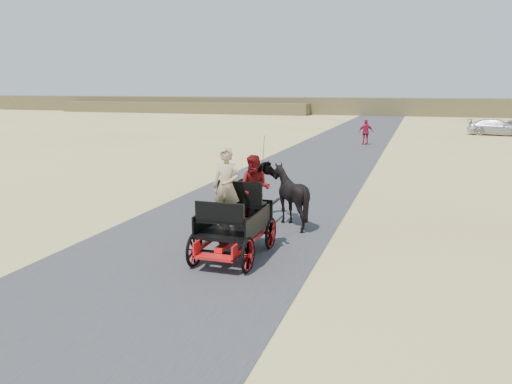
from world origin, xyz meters
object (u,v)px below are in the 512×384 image
(car_c, at_px, (497,127))
(horse_left, at_px, (253,193))
(carriage, at_px, (234,241))
(horse_right, at_px, (290,196))
(pedestrian, at_px, (366,132))

(car_c, bearing_deg, horse_left, 170.64)
(carriage, relative_size, horse_left, 1.20)
(carriage, relative_size, car_c, 0.53)
(horse_right, height_order, car_c, horse_right)
(pedestrian, bearing_deg, carriage, 68.50)
(horse_left, distance_m, horse_right, 1.10)
(pedestrian, bearing_deg, horse_right, 69.83)
(pedestrian, bearing_deg, car_c, -152.88)
(carriage, height_order, car_c, car_c)
(horse_right, distance_m, pedestrian, 21.28)
(horse_left, height_order, horse_right, horse_right)
(carriage, bearing_deg, horse_right, 79.61)
(pedestrian, distance_m, car_c, 14.03)
(car_c, bearing_deg, carriage, 172.97)
(carriage, bearing_deg, car_c, 74.03)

